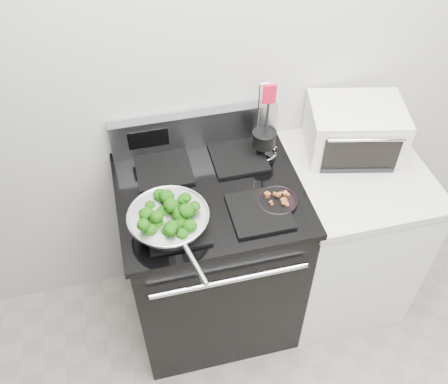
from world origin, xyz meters
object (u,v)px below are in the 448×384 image
object	(u,v)px
gas_range	(211,256)
bacon_plate	(277,199)
skillet	(169,220)
utensil_holder	(264,142)
toaster_oven	(354,130)

from	to	relation	value
gas_range	bacon_plate	distance (m)	0.56
skillet	bacon_plate	distance (m)	0.46
skillet	bacon_plate	bearing A→B (deg)	-8.27
utensil_holder	toaster_oven	world-z (taller)	utensil_holder
skillet	toaster_oven	xyz separation A→B (m)	(0.90, 0.30, 0.04)
toaster_oven	gas_range	bearing A→B (deg)	-156.78
bacon_plate	utensil_holder	world-z (taller)	utensil_holder
gas_range	utensil_holder	xyz separation A→B (m)	(0.29, 0.17, 0.53)
skillet	toaster_oven	bearing A→B (deg)	5.69
bacon_plate	toaster_oven	xyz separation A→B (m)	(0.45, 0.27, 0.07)
gas_range	utensil_holder	distance (m)	0.63
skillet	bacon_plate	size ratio (longest dim) A/B	2.99
bacon_plate	toaster_oven	world-z (taller)	toaster_oven
skillet	utensil_holder	xyz separation A→B (m)	(0.49, 0.34, 0.02)
utensil_holder	skillet	bearing A→B (deg)	-138.14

